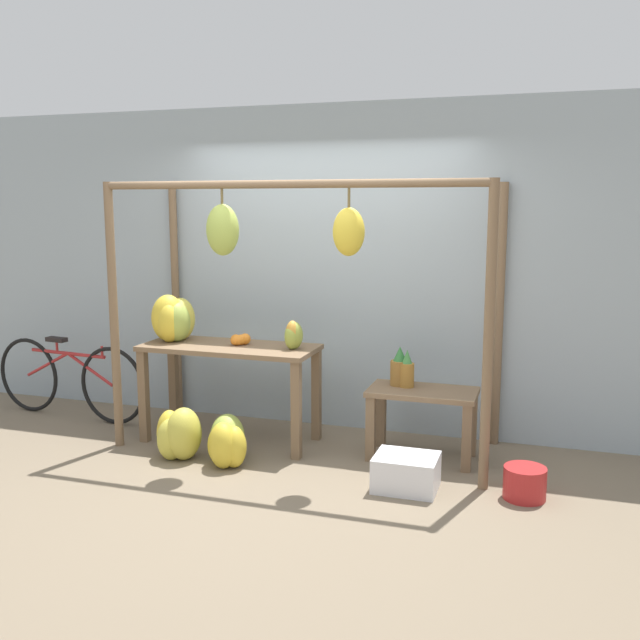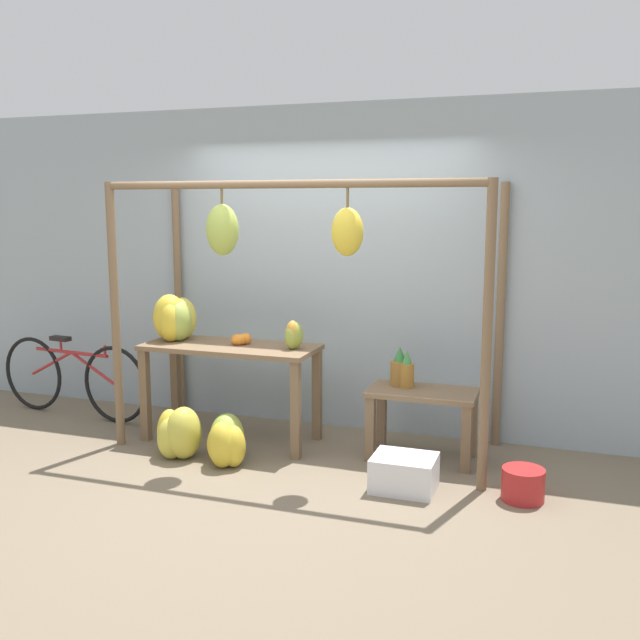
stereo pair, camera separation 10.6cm
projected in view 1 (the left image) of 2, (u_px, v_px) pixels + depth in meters
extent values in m
plane|color=#756651|center=(272.00, 479.00, 5.14)|extent=(20.00, 20.00, 0.00)
cube|color=#99A8B2|center=(329.00, 269.00, 6.21)|extent=(8.00, 0.08, 2.80)
cylinder|color=brown|center=(114.00, 317.00, 5.69)|extent=(0.07, 0.07, 2.13)
cylinder|color=brown|center=(488.00, 338.00, 4.80)|extent=(0.07, 0.07, 2.13)
cylinder|color=brown|center=(176.00, 301.00, 6.63)|extent=(0.07, 0.07, 2.13)
cylinder|color=brown|center=(499.00, 316.00, 5.73)|extent=(0.07, 0.07, 2.13)
cylinder|color=brown|center=(284.00, 184.00, 5.08)|extent=(2.93, 0.06, 0.06)
cylinder|color=brown|center=(222.00, 196.00, 5.24)|extent=(0.02, 0.02, 0.11)
ellipsoid|color=#9EB247|center=(223.00, 230.00, 5.28)|extent=(0.25, 0.22, 0.38)
cylinder|color=brown|center=(349.00, 198.00, 4.95)|extent=(0.02, 0.02, 0.13)
ellipsoid|color=gold|center=(349.00, 232.00, 4.99)|extent=(0.23, 0.20, 0.34)
cube|color=brown|center=(230.00, 348.00, 5.86)|extent=(1.44, 0.60, 0.04)
cube|color=brown|center=(144.00, 396.00, 5.90)|extent=(0.07, 0.07, 0.77)
cube|color=brown|center=(296.00, 411.00, 5.49)|extent=(0.07, 0.07, 0.77)
cube|color=brown|center=(174.00, 382.00, 6.36)|extent=(0.07, 0.07, 0.77)
cube|color=brown|center=(316.00, 395.00, 5.95)|extent=(0.07, 0.07, 0.77)
cube|color=brown|center=(423.00, 392.00, 5.48)|extent=(0.83, 0.46, 0.04)
cube|color=brown|center=(371.00, 429.00, 5.47)|extent=(0.07, 0.07, 0.51)
cube|color=brown|center=(467.00, 438.00, 5.25)|extent=(0.07, 0.07, 0.51)
cube|color=brown|center=(381.00, 416.00, 5.80)|extent=(0.07, 0.07, 0.51)
cube|color=brown|center=(472.00, 424.00, 5.58)|extent=(0.07, 0.07, 0.51)
ellipsoid|color=#9EB247|center=(177.00, 322.00, 5.99)|extent=(0.24, 0.26, 0.34)
ellipsoid|color=gold|center=(181.00, 319.00, 6.07)|extent=(0.30, 0.31, 0.36)
ellipsoid|color=gold|center=(168.00, 318.00, 6.00)|extent=(0.37, 0.36, 0.40)
ellipsoid|color=gold|center=(169.00, 322.00, 5.96)|extent=(0.26, 0.27, 0.34)
sphere|color=orange|center=(241.00, 340.00, 5.86)|extent=(0.09, 0.09, 0.09)
sphere|color=orange|center=(238.00, 340.00, 5.84)|extent=(0.08, 0.08, 0.08)
sphere|color=orange|center=(245.00, 339.00, 5.88)|extent=(0.09, 0.09, 0.09)
sphere|color=orange|center=(236.00, 340.00, 5.85)|extent=(0.09, 0.09, 0.09)
sphere|color=orange|center=(236.00, 340.00, 5.84)|extent=(0.08, 0.08, 0.08)
sphere|color=orange|center=(242.00, 339.00, 5.88)|extent=(0.08, 0.08, 0.08)
cylinder|color=olive|center=(400.00, 373.00, 5.60)|extent=(0.15, 0.15, 0.20)
cone|color=#337538|center=(400.00, 354.00, 5.57)|extent=(0.10, 0.10, 0.12)
cylinder|color=#A3702D|center=(407.00, 375.00, 5.54)|extent=(0.11, 0.11, 0.19)
cone|color=#428442|center=(407.00, 357.00, 5.52)|extent=(0.08, 0.08, 0.11)
ellipsoid|color=gold|center=(184.00, 434.00, 5.50)|extent=(0.36, 0.37, 0.41)
ellipsoid|color=gold|center=(174.00, 439.00, 5.57)|extent=(0.30, 0.31, 0.28)
ellipsoid|color=gold|center=(170.00, 433.00, 5.57)|extent=(0.22, 0.24, 0.38)
ellipsoid|color=gold|center=(171.00, 439.00, 5.50)|extent=(0.29, 0.29, 0.33)
ellipsoid|color=gold|center=(234.00, 447.00, 5.34)|extent=(0.27, 0.28, 0.32)
ellipsoid|color=#9EB247|center=(227.00, 437.00, 5.50)|extent=(0.36, 0.37, 0.36)
ellipsoid|color=yellow|center=(222.00, 445.00, 5.40)|extent=(0.29, 0.30, 0.32)
ellipsoid|color=gold|center=(223.00, 445.00, 5.32)|extent=(0.32, 0.32, 0.35)
cube|color=silver|center=(406.00, 472.00, 4.94)|extent=(0.43, 0.36, 0.24)
cylinder|color=#AD2323|center=(525.00, 483.00, 4.78)|extent=(0.28, 0.28, 0.22)
torus|color=black|center=(29.00, 375.00, 6.77)|extent=(0.71, 0.11, 0.71)
torus|color=black|center=(113.00, 386.00, 6.37)|extent=(0.71, 0.11, 0.71)
cylinder|color=maroon|center=(68.00, 353.00, 6.53)|extent=(0.85, 0.12, 0.03)
cylinder|color=maroon|center=(48.00, 364.00, 6.65)|extent=(0.51, 0.08, 0.28)
cylinder|color=maroon|center=(90.00, 369.00, 6.45)|extent=(0.51, 0.08, 0.28)
cylinder|color=maroon|center=(57.00, 347.00, 6.57)|extent=(0.02, 0.02, 0.10)
cube|color=black|center=(57.00, 339.00, 6.56)|extent=(0.21, 0.10, 0.04)
cylinder|color=maroon|center=(102.00, 352.00, 6.36)|extent=(0.02, 0.02, 0.10)
ellipsoid|color=#93A33D|center=(292.00, 337.00, 5.67)|extent=(0.12, 0.14, 0.20)
ellipsoid|color=gold|center=(292.00, 335.00, 5.68)|extent=(0.13, 0.15, 0.23)
ellipsoid|color=#93A33D|center=(294.00, 335.00, 5.69)|extent=(0.20, 0.20, 0.22)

